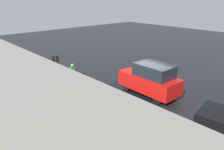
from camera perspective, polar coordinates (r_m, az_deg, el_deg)
ground_plane at (r=14.82m, az=8.67°, el=-4.06°), size 60.00×60.00×0.00m
kerb_strip at (r=12.15m, az=-4.21°, el=-9.42°), size 24.00×3.20×0.04m
moving_hatchback at (r=13.97m, az=10.00°, el=-1.09°), size 3.94×1.80×2.06m
fire_hydrant at (r=15.91m, az=-8.48°, el=-0.79°), size 0.42×0.31×0.80m
pedestrian at (r=16.70m, az=-10.24°, el=1.14°), size 0.28×0.57×1.22m
metal_railing at (r=11.20m, az=-10.03°, el=-8.34°), size 8.57×0.04×1.05m
sign_post at (r=14.61m, az=-14.35°, el=1.81°), size 0.07×0.44×2.40m
puddle_patch at (r=14.87m, az=6.25°, el=-3.85°), size 4.05×4.05×0.01m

